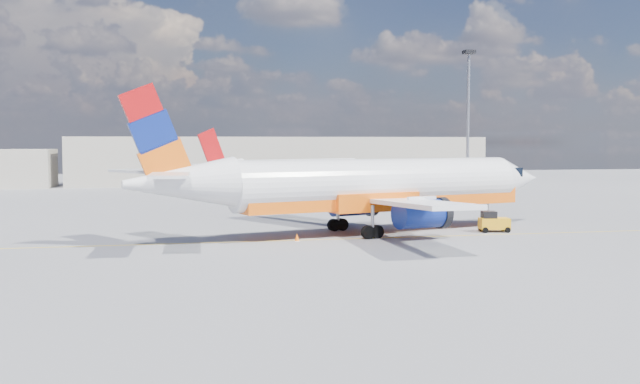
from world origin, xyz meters
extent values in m
plane|color=slate|center=(0.00, 0.00, 0.00)|extent=(240.00, 240.00, 0.00)
cube|color=yellow|center=(0.00, 3.00, 0.01)|extent=(70.00, 0.15, 0.01)
cube|color=#BBB2A1|center=(5.00, 75.00, 4.00)|extent=(70.00, 14.00, 8.00)
cylinder|color=white|center=(2.32, 5.86, 3.96)|extent=(24.29, 10.13, 3.74)
cone|color=white|center=(16.07, 9.72, 3.96)|extent=(5.24, 4.79, 3.74)
cone|color=white|center=(-13.02, 1.55, 4.34)|extent=(8.37, 5.50, 3.55)
cube|color=black|center=(14.59, 9.31, 4.56)|extent=(2.48, 2.94, 0.77)
cube|color=orange|center=(2.85, 6.01, 2.69)|extent=(24.11, 9.50, 1.32)
cube|color=white|center=(-1.35, 12.82, 2.97)|extent=(9.59, 13.20, 0.88)
cube|color=white|center=(2.81, -1.99, 2.97)|extent=(3.90, 13.29, 0.88)
cylinder|color=navy|center=(1.51, 10.77, 1.92)|extent=(4.37, 3.08, 2.09)
cylinder|color=navy|center=(4.19, 1.25, 1.92)|extent=(4.37, 3.08, 2.09)
cylinder|color=black|center=(3.20, 11.24, 1.92)|extent=(1.15, 2.37, 2.31)
cylinder|color=black|center=(5.88, 1.72, 1.92)|extent=(1.15, 2.37, 2.31)
cube|color=orange|center=(-14.61, 1.11, 7.69)|extent=(5.06, 1.71, 6.86)
cube|color=white|center=(-15.56, 4.49, 5.06)|extent=(5.06, 5.91, 0.20)
cube|color=white|center=(-13.66, -2.28, 5.06)|extent=(2.64, 5.59, 0.20)
cylinder|color=#9999A1|center=(12.90, 8.83, 1.37)|extent=(0.24, 0.24, 2.31)
cylinder|color=black|center=(12.90, 8.83, 0.31)|extent=(0.66, 0.42, 0.62)
cylinder|color=black|center=(-0.51, 7.80, 0.49)|extent=(1.07, 0.67, 0.99)
cylinder|color=black|center=(0.92, 2.73, 0.49)|extent=(1.07, 0.67, 0.99)
cylinder|color=white|center=(4.64, 53.55, 3.20)|extent=(19.03, 10.92, 3.02)
cone|color=white|center=(15.14, 58.38, 3.20)|extent=(4.49, 4.23, 3.02)
cone|color=white|center=(-7.07, 48.16, 3.51)|extent=(6.85, 5.21, 2.87)
cube|color=black|center=(14.01, 57.86, 3.69)|extent=(2.23, 2.49, 0.62)
cube|color=white|center=(5.04, 53.74, 2.18)|extent=(18.81, 10.43, 1.07)
cube|color=white|center=(0.83, 58.65, 2.40)|extent=(8.89, 10.11, 0.71)
cube|color=white|center=(6.03, 47.34, 2.40)|extent=(4.78, 11.01, 0.71)
cylinder|color=white|center=(3.37, 57.37, 1.56)|extent=(3.61, 2.87, 1.69)
cylinder|color=white|center=(6.71, 50.10, 1.56)|extent=(3.61, 2.87, 1.69)
cylinder|color=black|center=(4.66, 57.96, 1.56)|extent=(1.18, 1.88, 1.87)
cylinder|color=black|center=(8.01, 50.69, 1.56)|extent=(1.18, 1.88, 1.87)
cube|color=#B00D10|center=(-8.29, 47.61, 6.22)|extent=(3.90, 1.99, 5.55)
cube|color=white|center=(-9.47, 50.19, 4.09)|extent=(4.45, 4.59, 0.16)
cube|color=white|center=(-7.10, 45.02, 4.09)|extent=(2.46, 4.64, 0.16)
cylinder|color=#9999A1|center=(12.72, 57.26, 1.11)|extent=(0.21, 0.21, 1.87)
cylinder|color=black|center=(12.72, 57.26, 0.25)|extent=(0.54, 0.40, 0.50)
cylinder|color=black|center=(2.13, 54.75, 0.40)|extent=(0.87, 0.64, 0.80)
cylinder|color=black|center=(3.91, 50.87, 0.40)|extent=(0.87, 0.64, 0.80)
cylinder|color=black|center=(10.71, 5.36, 0.22)|extent=(0.47, 0.24, 0.45)
cylinder|color=black|center=(10.52, 4.13, 0.22)|extent=(0.47, 0.24, 0.45)
cylinder|color=black|center=(12.47, 5.09, 0.22)|extent=(0.47, 0.24, 0.45)
cylinder|color=black|center=(12.28, 3.86, 0.22)|extent=(0.47, 0.24, 0.45)
cube|color=#EDA415|center=(11.49, 4.61, 0.67)|extent=(2.48, 1.58, 0.89)
cube|color=black|center=(11.05, 4.68, 1.38)|extent=(1.22, 1.22, 0.53)
cube|color=white|center=(-4.78, 2.51, 0.02)|extent=(0.40, 0.40, 0.04)
cone|color=#FF660A|center=(-4.78, 2.51, 0.30)|extent=(0.34, 0.34, 0.52)
cylinder|color=#9999A1|center=(25.05, 41.25, 9.35)|extent=(0.41, 0.41, 18.70)
cube|color=black|center=(25.05, 41.25, 18.98)|extent=(1.40, 1.40, 0.47)
camera|label=1|loc=(-13.53, -47.57, 7.11)|focal=40.00mm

